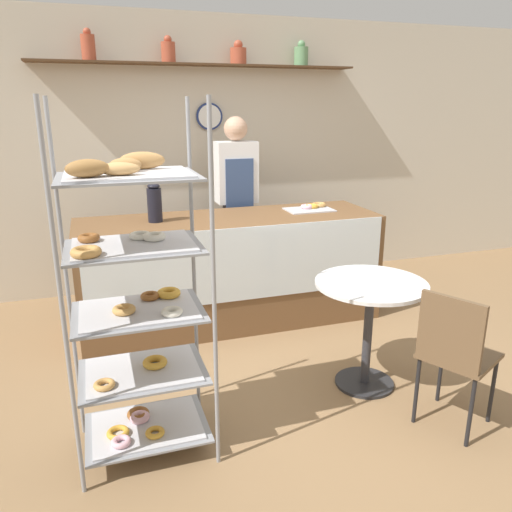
# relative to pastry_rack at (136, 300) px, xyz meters

# --- Properties ---
(ground_plane) EXTENTS (14.00, 14.00, 0.00)m
(ground_plane) POSITION_rel_pastry_rack_xyz_m (0.93, 0.45, -0.89)
(ground_plane) COLOR olive
(back_wall) EXTENTS (10.00, 0.30, 2.70)m
(back_wall) POSITION_rel_pastry_rack_xyz_m (0.93, 2.64, 0.47)
(back_wall) COLOR beige
(back_wall) RESTS_ON ground_plane
(display_counter) EXTENTS (2.55, 0.79, 0.94)m
(display_counter) POSITION_rel_pastry_rack_xyz_m (0.93, 1.53, -0.42)
(display_counter) COLOR brown
(display_counter) RESTS_ON ground_plane
(pastry_rack) EXTENTS (0.71, 0.52, 1.90)m
(pastry_rack) POSITION_rel_pastry_rack_xyz_m (0.00, 0.00, 0.00)
(pastry_rack) COLOR gray
(pastry_rack) RESTS_ON ground_plane
(person_worker) EXTENTS (0.38, 0.23, 1.75)m
(person_worker) POSITION_rel_pastry_rack_xyz_m (1.15, 2.12, 0.08)
(person_worker) COLOR #282833
(person_worker) RESTS_ON ground_plane
(cafe_table) EXTENTS (0.73, 0.73, 0.75)m
(cafe_table) POSITION_rel_pastry_rack_xyz_m (1.51, 0.20, -0.33)
(cafe_table) COLOR #262628
(cafe_table) RESTS_ON ground_plane
(cafe_chair) EXTENTS (0.51, 0.51, 0.86)m
(cafe_chair) POSITION_rel_pastry_rack_xyz_m (1.72, -0.39, -0.37)
(cafe_chair) COLOR black
(cafe_chair) RESTS_ON ground_plane
(coffee_carafe) EXTENTS (0.12, 0.12, 0.31)m
(coffee_carafe) POSITION_rel_pastry_rack_xyz_m (0.30, 1.56, 0.20)
(coffee_carafe) COLOR black
(coffee_carafe) RESTS_ON display_counter
(donut_tray_counter) EXTENTS (0.42, 0.29, 0.05)m
(donut_tray_counter) POSITION_rel_pastry_rack_xyz_m (1.71, 1.61, 0.07)
(donut_tray_counter) COLOR silver
(donut_tray_counter) RESTS_ON display_counter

